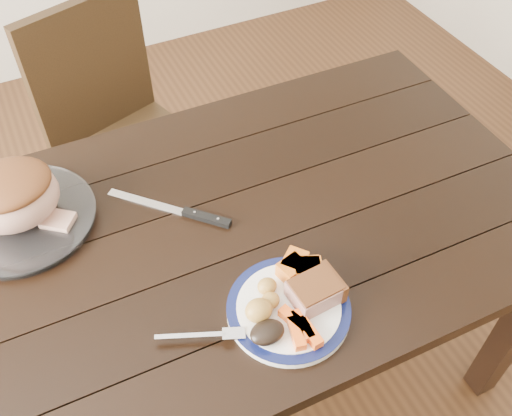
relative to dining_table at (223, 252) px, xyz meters
name	(u,v)px	position (x,y,z in m)	size (l,w,h in m)	color
ground	(232,374)	(0.00, 0.00, -0.66)	(4.00, 4.00, 0.00)	#472B16
dining_table	(223,252)	(0.00, 0.00, 0.00)	(1.62, 0.93, 0.75)	black
chair_far	(119,128)	(-0.06, 0.73, -0.13)	(0.53, 0.54, 0.93)	black
dinner_plate	(288,309)	(0.03, -0.27, 0.10)	(0.26, 0.26, 0.02)	white
plate_rim	(289,307)	(0.03, -0.27, 0.11)	(0.26, 0.26, 0.02)	#0C123C
serving_platter	(23,220)	(-0.41, 0.22, 0.10)	(0.33, 0.33, 0.02)	white
pork_slice	(315,292)	(0.09, -0.27, 0.13)	(0.10, 0.08, 0.04)	#AC7469
roasted_potatoes	(263,303)	(-0.02, -0.25, 0.13)	(0.09, 0.09, 0.05)	gold
carrot_batons	(301,328)	(0.03, -0.33, 0.12)	(0.06, 0.11, 0.02)	#F45A14
pumpkin_wedges	(300,268)	(0.09, -0.21, 0.13)	(0.10, 0.09, 0.04)	orange
dark_mushroom	(267,332)	(-0.04, -0.31, 0.13)	(0.07, 0.05, 0.03)	black
fork	(207,335)	(-0.14, -0.26, 0.11)	(0.17, 0.09, 0.00)	silver
roast_joint	(12,198)	(-0.41, 0.22, 0.18)	(0.21, 0.18, 0.14)	tan
cut_slice	(58,221)	(-0.34, 0.16, 0.12)	(0.07, 0.06, 0.02)	tan
carving_knife	(191,214)	(-0.05, 0.07, 0.10)	(0.24, 0.25, 0.01)	silver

